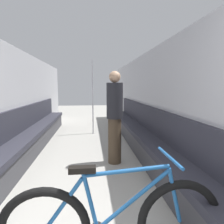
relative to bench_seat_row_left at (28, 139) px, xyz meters
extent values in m
cube|color=#B2B2B7|center=(-0.24, -0.09, 0.79)|extent=(0.10, 10.69, 2.24)
cube|color=#B2B2B7|center=(2.70, -0.09, 0.79)|extent=(0.10, 10.69, 2.24)
cube|color=#3D3D42|center=(0.03, 0.00, -0.14)|extent=(0.38, 6.55, 0.38)
cube|color=#2D2D38|center=(0.03, 0.00, 0.10)|extent=(0.44, 6.55, 0.10)
cube|color=#2D2D38|center=(-0.16, 0.00, 0.41)|extent=(0.07, 6.55, 0.52)
cube|color=#3D3D42|center=(2.42, 0.00, -0.14)|extent=(0.38, 6.55, 0.38)
cube|color=#2D2D38|center=(2.42, 0.00, 0.10)|extent=(0.44, 6.55, 0.10)
cube|color=#2D2D38|center=(2.61, 0.00, 0.41)|extent=(0.07, 6.55, 0.52)
torus|color=black|center=(2.02, -2.84, 0.02)|extent=(0.70, 0.07, 0.70)
cylinder|color=#1E5693|center=(1.11, -2.84, 0.22)|extent=(0.32, 0.03, 0.42)
cylinder|color=#1E5693|center=(1.31, -2.84, 0.25)|extent=(0.14, 0.03, 0.49)
cylinder|color=#1E5693|center=(1.64, -2.84, 0.23)|extent=(0.58, 0.03, 0.48)
cylinder|color=#1E5693|center=(1.59, -2.84, 0.47)|extent=(0.67, 0.03, 0.08)
cylinder|color=#1E5693|center=(1.97, -2.84, 0.25)|extent=(0.14, 0.03, 0.46)
cube|color=black|center=(1.25, -2.84, 0.49)|extent=(0.20, 0.07, 0.04)
cylinder|color=#1E5693|center=(1.92, -2.84, 0.56)|extent=(0.02, 0.46, 0.02)
cylinder|color=gray|center=(1.38, 1.79, -0.32)|extent=(0.08, 0.08, 0.01)
cylinder|color=silver|center=(1.38, 1.79, 0.78)|extent=(0.04, 0.04, 2.22)
cylinder|color=#473828|center=(1.76, -0.65, 0.10)|extent=(0.25, 0.25, 0.85)
cylinder|color=#232328|center=(1.76, -0.65, 0.85)|extent=(0.30, 0.30, 0.65)
sphere|color=tan|center=(1.76, -0.65, 1.28)|extent=(0.21, 0.21, 0.21)
camera|label=1|loc=(1.32, -4.26, 1.10)|focal=32.00mm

